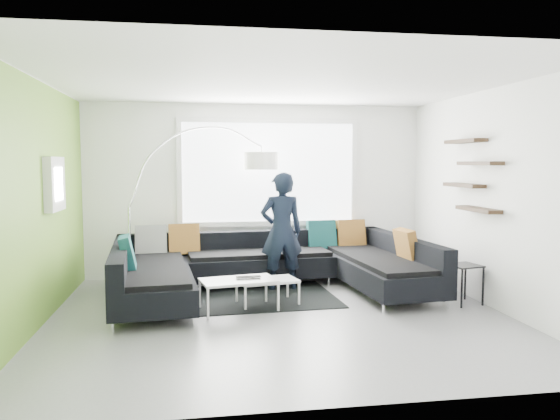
# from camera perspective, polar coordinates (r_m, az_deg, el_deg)

# --- Properties ---
(ground) EXTENTS (5.50, 5.50, 0.00)m
(ground) POSITION_cam_1_polar(r_m,az_deg,el_deg) (6.72, 0.04, -11.07)
(ground) COLOR gray
(ground) RESTS_ON ground
(room_shell) EXTENTS (5.54, 5.04, 2.82)m
(room_shell) POSITION_cam_1_polar(r_m,az_deg,el_deg) (6.67, 0.09, 4.55)
(room_shell) COLOR white
(room_shell) RESTS_ON ground
(sectional_sofa) EXTENTS (4.41, 2.94, 0.91)m
(sectional_sofa) POSITION_cam_1_polar(r_m,az_deg,el_deg) (7.61, -0.99, -6.07)
(sectional_sofa) COLOR black
(sectional_sofa) RESTS_ON ground
(rug) EXTENTS (2.29, 1.72, 0.01)m
(rug) POSITION_cam_1_polar(r_m,az_deg,el_deg) (7.63, -2.73, -9.09)
(rug) COLOR black
(rug) RESTS_ON ground
(coffee_table) EXTENTS (1.31, 0.91, 0.39)m
(coffee_table) POSITION_cam_1_polar(r_m,az_deg,el_deg) (7.11, -2.80, -8.55)
(coffee_table) COLOR white
(coffee_table) RESTS_ON ground
(arc_lamp) EXTENTS (2.24, 0.65, 2.41)m
(arc_lamp) POSITION_cam_1_polar(r_m,az_deg,el_deg) (8.27, -15.50, 0.25)
(arc_lamp) COLOR silver
(arc_lamp) RESTS_ON ground
(side_table) EXTENTS (0.45, 0.45, 0.52)m
(side_table) POSITION_cam_1_polar(r_m,az_deg,el_deg) (7.64, 18.63, -7.36)
(side_table) COLOR black
(side_table) RESTS_ON ground
(person) EXTENTS (0.69, 0.51, 1.72)m
(person) POSITION_cam_1_polar(r_m,az_deg,el_deg) (7.96, 0.15, -2.24)
(person) COLOR black
(person) RESTS_ON ground
(laptop) EXTENTS (0.33, 0.22, 0.03)m
(laptop) POSITION_cam_1_polar(r_m,az_deg,el_deg) (6.93, -3.26, -7.14)
(laptop) COLOR black
(laptop) RESTS_ON coffee_table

